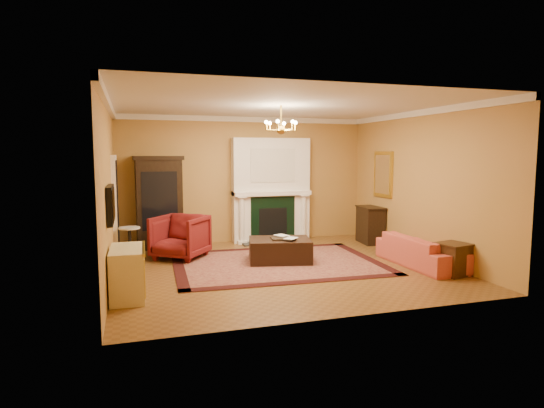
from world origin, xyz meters
name	(u,v)px	position (x,y,z in m)	size (l,w,h in m)	color
floor	(281,268)	(0.00, 0.00, -0.01)	(6.00, 5.50, 0.02)	brown
ceiling	(281,105)	(0.00, 0.00, 3.01)	(6.00, 5.50, 0.02)	silver
wall_back	(245,180)	(0.00, 2.76, 1.50)	(6.00, 0.02, 3.00)	#B27E3F
wall_front	(349,203)	(0.00, -2.76, 1.50)	(6.00, 0.02, 3.00)	#B27E3F
wall_left	(108,192)	(-3.01, 0.00, 1.50)	(0.02, 5.50, 3.00)	#B27E3F
wall_right	(421,185)	(3.01, 0.00, 1.50)	(0.02, 5.50, 3.00)	#B27E3F
fireplace	(271,192)	(0.60, 2.57, 1.19)	(1.90, 0.70, 2.50)	white
crown_molding	(266,113)	(0.00, 0.96, 2.94)	(6.00, 5.50, 0.12)	white
doorway	(116,207)	(-2.95, 1.70, 1.05)	(0.08, 1.05, 2.10)	silver
tv_panel	(111,204)	(-2.95, -0.60, 1.35)	(0.09, 0.95, 0.58)	black
gilt_mirror	(383,174)	(2.97, 1.40, 1.65)	(0.06, 0.76, 1.05)	gold
chandelier	(281,127)	(0.00, 0.00, 2.61)	(0.63, 0.55, 0.53)	gold
oriental_rug	(277,263)	(0.03, 0.31, 0.01)	(3.95, 2.96, 0.02)	#4C1019
china_cabinet	(159,204)	(-2.06, 2.49, 0.99)	(0.99, 0.45, 1.99)	black
wingback_armchair	(180,235)	(-1.72, 1.31, 0.49)	(0.95, 0.89, 0.97)	maroon
pedestal_table	(130,243)	(-2.70, 1.13, 0.42)	(0.40, 0.40, 0.72)	black
commode	(128,273)	(-2.73, -1.04, 0.37)	(0.47, 1.00, 0.74)	beige
coral_sofa	(421,246)	(2.59, -0.66, 0.38)	(1.95, 0.57, 0.76)	#BF573C
end_table	(453,260)	(2.72, -1.41, 0.27)	(0.47, 0.47, 0.54)	#38210F
console_table	(370,225)	(2.78, 1.61, 0.42)	(0.43, 0.76, 0.84)	black
leather_ottoman	(280,250)	(0.12, 0.42, 0.24)	(1.19, 0.86, 0.44)	black
ottoman_tray	(283,238)	(0.18, 0.39, 0.47)	(0.46, 0.36, 0.03)	black
book_a	(278,230)	(0.10, 0.48, 0.63)	(0.21, 0.03, 0.28)	gray
book_b	(286,231)	(0.20, 0.26, 0.63)	(0.21, 0.02, 0.28)	gray
topiary_left	(250,182)	(0.07, 2.53, 1.46)	(0.15, 0.15, 0.41)	tan
topiary_right	(295,180)	(1.21, 2.53, 1.47)	(0.16, 0.16, 0.44)	tan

